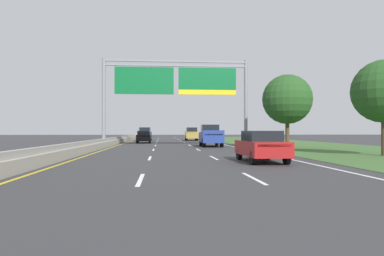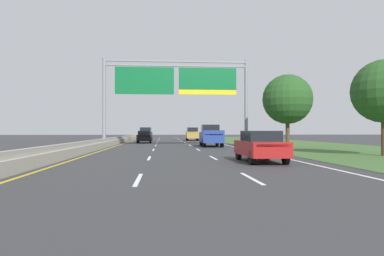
{
  "view_description": "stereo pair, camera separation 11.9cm",
  "coord_description": "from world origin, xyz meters",
  "px_view_note": "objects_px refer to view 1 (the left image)",
  "views": [
    {
      "loc": [
        -1.17,
        -1.08,
        1.56
      ],
      "look_at": [
        1.33,
        28.32,
        1.8
      ],
      "focal_mm": 33.43,
      "sensor_mm": 36.0,
      "label": 1
    },
    {
      "loc": [
        -1.05,
        -1.09,
        1.56
      ],
      "look_at": [
        1.33,
        28.32,
        1.8
      ],
      "focal_mm": 33.43,
      "sensor_mm": 36.0,
      "label": 2
    }
  ],
  "objects_px": {
    "car_black_left_lane_sedan": "(144,137)",
    "car_navy_left_lane_suv": "(145,134)",
    "overhead_sign_gantry": "(176,84)",
    "car_gold_right_lane_suv": "(191,134)",
    "pickup_truck_blue": "(211,136)",
    "car_red_right_lane_sedan": "(261,146)",
    "roadside_tree_mid": "(287,99)",
    "roadside_tree_near": "(384,91)"
  },
  "relations": [
    {
      "from": "car_black_left_lane_sedan",
      "to": "car_navy_left_lane_suv",
      "type": "height_order",
      "value": "car_navy_left_lane_suv"
    },
    {
      "from": "overhead_sign_gantry",
      "to": "car_gold_right_lane_suv",
      "type": "relative_size",
      "value": 3.18
    },
    {
      "from": "pickup_truck_blue",
      "to": "car_navy_left_lane_suv",
      "type": "height_order",
      "value": "pickup_truck_blue"
    },
    {
      "from": "car_red_right_lane_sedan",
      "to": "car_black_left_lane_sedan",
      "type": "bearing_deg",
      "value": 14.29
    },
    {
      "from": "car_black_left_lane_sedan",
      "to": "car_red_right_lane_sedan",
      "type": "xyz_separation_m",
      "value": [
        7.36,
        -29.25,
        0.0
      ]
    },
    {
      "from": "car_gold_right_lane_suv",
      "to": "roadside_tree_mid",
      "type": "height_order",
      "value": "roadside_tree_mid"
    },
    {
      "from": "pickup_truck_blue",
      "to": "car_red_right_lane_sedan",
      "type": "bearing_deg",
      "value": -178.07
    },
    {
      "from": "car_gold_right_lane_suv",
      "to": "roadside_tree_near",
      "type": "relative_size",
      "value": 0.79
    },
    {
      "from": "pickup_truck_blue",
      "to": "car_red_right_lane_sedan",
      "type": "distance_m",
      "value": 17.98
    },
    {
      "from": "overhead_sign_gantry",
      "to": "pickup_truck_blue",
      "type": "xyz_separation_m",
      "value": [
        3.44,
        -1.16,
        -5.31
      ]
    },
    {
      "from": "pickup_truck_blue",
      "to": "roadside_tree_near",
      "type": "xyz_separation_m",
      "value": [
        8.91,
        -14.53,
        2.95
      ]
    },
    {
      "from": "overhead_sign_gantry",
      "to": "roadside_tree_mid",
      "type": "height_order",
      "value": "overhead_sign_gantry"
    },
    {
      "from": "car_gold_right_lane_suv",
      "to": "car_red_right_lane_sedan",
      "type": "xyz_separation_m",
      "value": [
        0.21,
        -40.0,
        -0.28
      ]
    },
    {
      "from": "car_black_left_lane_sedan",
      "to": "car_navy_left_lane_suv",
      "type": "bearing_deg",
      "value": 0.17
    },
    {
      "from": "car_gold_right_lane_suv",
      "to": "roadside_tree_near",
      "type": "bearing_deg",
      "value": -165.05
    },
    {
      "from": "pickup_truck_blue",
      "to": "roadside_tree_mid",
      "type": "height_order",
      "value": "roadside_tree_mid"
    },
    {
      "from": "overhead_sign_gantry",
      "to": "pickup_truck_blue",
      "type": "bearing_deg",
      "value": -18.6
    },
    {
      "from": "roadside_tree_near",
      "to": "roadside_tree_mid",
      "type": "xyz_separation_m",
      "value": [
        -2.44,
        10.43,
        0.4
      ]
    },
    {
      "from": "car_gold_right_lane_suv",
      "to": "pickup_truck_blue",
      "type": "bearing_deg",
      "value": -178.63
    },
    {
      "from": "overhead_sign_gantry",
      "to": "pickup_truck_blue",
      "type": "height_order",
      "value": "overhead_sign_gantry"
    },
    {
      "from": "car_red_right_lane_sedan",
      "to": "roadside_tree_near",
      "type": "height_order",
      "value": "roadside_tree_near"
    },
    {
      "from": "pickup_truck_blue",
      "to": "car_gold_right_lane_suv",
      "type": "bearing_deg",
      "value": 1.88
    },
    {
      "from": "car_gold_right_lane_suv",
      "to": "roadside_tree_mid",
      "type": "bearing_deg",
      "value": -164.78
    },
    {
      "from": "car_navy_left_lane_suv",
      "to": "roadside_tree_mid",
      "type": "height_order",
      "value": "roadside_tree_mid"
    },
    {
      "from": "car_black_left_lane_sedan",
      "to": "car_navy_left_lane_suv",
      "type": "distance_m",
      "value": 9.76
    },
    {
      "from": "car_black_left_lane_sedan",
      "to": "car_gold_right_lane_suv",
      "type": "bearing_deg",
      "value": -35.02
    },
    {
      "from": "pickup_truck_blue",
      "to": "roadside_tree_mid",
      "type": "relative_size",
      "value": 0.82
    },
    {
      "from": "overhead_sign_gantry",
      "to": "car_gold_right_lane_suv",
      "type": "height_order",
      "value": "overhead_sign_gantry"
    },
    {
      "from": "roadside_tree_near",
      "to": "roadside_tree_mid",
      "type": "relative_size",
      "value": 0.9
    },
    {
      "from": "car_black_left_lane_sedan",
      "to": "roadside_tree_mid",
      "type": "distance_m",
      "value": 20.92
    },
    {
      "from": "overhead_sign_gantry",
      "to": "car_red_right_lane_sedan",
      "type": "xyz_separation_m",
      "value": [
        3.54,
        -19.14,
        -5.57
      ]
    },
    {
      "from": "car_gold_right_lane_suv",
      "to": "overhead_sign_gantry",
      "type": "bearing_deg",
      "value": 172.02
    },
    {
      "from": "overhead_sign_gantry",
      "to": "car_black_left_lane_sedan",
      "type": "bearing_deg",
      "value": 110.66
    },
    {
      "from": "car_black_left_lane_sedan",
      "to": "car_red_right_lane_sedan",
      "type": "bearing_deg",
      "value": -167.27
    },
    {
      "from": "overhead_sign_gantry",
      "to": "roadside_tree_near",
      "type": "height_order",
      "value": "overhead_sign_gantry"
    },
    {
      "from": "overhead_sign_gantry",
      "to": "car_red_right_lane_sedan",
      "type": "relative_size",
      "value": 3.42
    },
    {
      "from": "car_gold_right_lane_suv",
      "to": "car_navy_left_lane_suv",
      "type": "height_order",
      "value": "same"
    },
    {
      "from": "car_gold_right_lane_suv",
      "to": "car_red_right_lane_sedan",
      "type": "relative_size",
      "value": 1.07
    },
    {
      "from": "car_gold_right_lane_suv",
      "to": "car_black_left_lane_sedan",
      "type": "distance_m",
      "value": 12.92
    },
    {
      "from": "pickup_truck_blue",
      "to": "car_navy_left_lane_suv",
      "type": "xyz_separation_m",
      "value": [
        -7.52,
        21.02,
        0.02
      ]
    },
    {
      "from": "car_red_right_lane_sedan",
      "to": "roadside_tree_mid",
      "type": "distance_m",
      "value": 15.69
    },
    {
      "from": "car_gold_right_lane_suv",
      "to": "roadside_tree_mid",
      "type": "relative_size",
      "value": 0.71
    }
  ]
}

